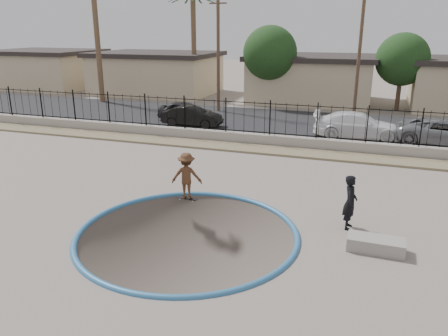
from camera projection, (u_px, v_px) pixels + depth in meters
name	position (u px, v px, depth m)	size (l,w,h in m)	color
ground	(275.00, 156.00, 25.76)	(120.00, 120.00, 2.20)	slate
bowl_pit	(188.00, 234.00, 13.70)	(6.84, 6.84, 1.80)	#453D35
coping_ring	(188.00, 234.00, 13.70)	(7.04, 7.04, 0.20)	#2E6695
rock_strip	(264.00, 150.00, 22.88)	(42.00, 1.60, 0.11)	#8B7C5B
retaining_wall	(269.00, 140.00, 23.79)	(42.00, 0.45, 0.60)	gray
fence	(270.00, 119.00, 23.42)	(40.00, 0.04, 1.80)	black
street	(291.00, 121.00, 29.92)	(90.00, 8.00, 0.04)	black
house_west_far	(47.00, 68.00, 46.40)	(10.60, 8.60, 3.90)	#C2AD8A
house_west	(157.00, 72.00, 42.44)	(11.60, 8.60, 3.90)	#C2AD8A
house_center	(312.00, 78.00, 37.88)	(10.60, 8.60, 3.90)	#C2AD8A
palm_left	(94.00, 4.00, 35.35)	(2.30, 2.30, 11.30)	brown
palm_mid	(193.00, 21.00, 37.21)	(2.30, 2.30, 9.30)	brown
utility_pole_left	(218.00, 48.00, 32.10)	(1.70, 0.24, 9.00)	#473323
utility_pole_mid	(360.00, 46.00, 28.98)	(1.70, 0.24, 9.50)	#473323
street_tree_left	(270.00, 53.00, 34.95)	(4.32, 4.32, 6.36)	#473323
street_tree_mid	(402.00, 60.00, 32.92)	(3.96, 3.96, 5.83)	#473323
skater	(187.00, 178.00, 16.12)	(1.12, 0.65, 1.74)	brown
skateboard	(187.00, 199.00, 16.37)	(0.82, 0.27, 0.07)	black
videographer	(350.00, 202.00, 13.85)	(0.65, 0.43, 1.78)	black
concrete_ledge	(376.00, 244.00, 12.61)	(1.60, 0.70, 0.40)	gray
car_a	(186.00, 111.00, 30.04)	(1.53, 3.79, 1.29)	black
car_b	(192.00, 116.00, 28.25)	(1.35, 3.88, 1.28)	black
car_c	(358.00, 125.00, 25.25)	(2.05, 5.03, 1.46)	white
car_d	(446.00, 132.00, 23.72)	(2.33, 5.06, 1.41)	gray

